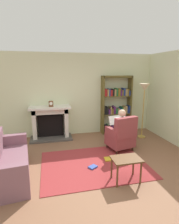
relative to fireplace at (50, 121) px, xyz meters
name	(u,v)px	position (x,y,z in m)	size (l,w,h in m)	color
ground	(98,171)	(0.93, -2.30, -0.56)	(14.00, 14.00, 0.00)	brown
back_wall	(77,95)	(0.93, 0.25, 0.79)	(5.60, 0.10, 2.70)	beige
side_wall_right	(172,98)	(3.58, -1.05, 0.79)	(0.10, 5.20, 2.70)	beige
area_rug	(94,164)	(0.93, -2.00, -0.55)	(2.40, 1.80, 0.01)	maroon
fireplace	(50,121)	(0.00, 0.00, 0.00)	(1.30, 0.64, 1.05)	#4C4742
mantel_clock	(51,104)	(0.04, -0.10, 0.58)	(0.14, 0.14, 0.17)	brown
bookshelf	(116,106)	(2.24, 0.04, 0.38)	(1.03, 0.32, 1.98)	brown
armchair_reading	(122,135)	(1.85, -1.41, -0.14)	(0.77, 0.75, 0.97)	#331E14
seated_reader	(119,127)	(1.82, -1.30, 0.06)	(0.44, 0.58, 1.14)	white
sofa_floral	(7,163)	(-0.92, -2.09, -0.24)	(0.91, 1.77, 0.85)	#7E5462
side_table	(126,162)	(1.36, -2.76, -0.16)	(0.56, 0.39, 0.48)	brown
scattered_books	(100,163)	(1.07, -2.01, -0.53)	(0.65, 0.50, 0.03)	gold
floor_lamp	(144,92)	(2.90, -0.62, 0.92)	(0.32, 0.32, 1.75)	#B7933F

